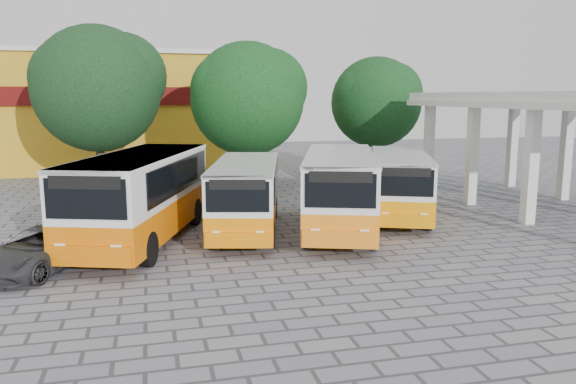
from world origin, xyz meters
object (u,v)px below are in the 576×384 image
object	(u,v)px
bus_centre_left	(246,192)
parked_car	(43,249)
bus_far_right	(400,180)
bus_far_left	(141,192)
bus_centre_right	(340,186)

from	to	relation	value
bus_centre_left	parked_car	size ratio (longest dim) A/B	1.74
bus_far_right	parked_car	distance (m)	14.51
bus_far_right	bus_far_left	bearing A→B (deg)	-148.48
parked_car	bus_far_left	bearing A→B (deg)	72.49
bus_far_left	bus_far_right	bearing A→B (deg)	28.55
bus_centre_right	parked_car	distance (m)	10.80
bus_centre_left	bus_centre_right	world-z (taller)	bus_centre_right
bus_far_left	bus_centre_right	xyz separation A→B (m)	(7.49, 0.03, -0.09)
bus_far_right	parked_car	size ratio (longest dim) A/B	1.78
bus_centre_right	bus_centre_left	bearing A→B (deg)	-171.49
bus_far_left	parked_car	bearing A→B (deg)	-119.37
bus_centre_right	parked_car	xyz separation A→B (m)	(-10.42, -2.63, -1.12)
bus_centre_right	bus_far_right	distance (m)	3.82
bus_centre_right	parked_car	bearing A→B (deg)	-146.96
bus_centre_right	bus_far_right	bearing A→B (deg)	46.90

